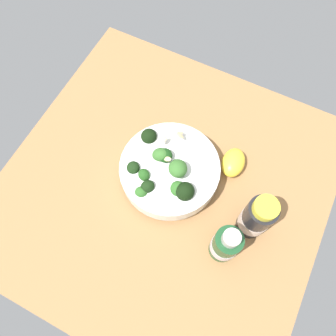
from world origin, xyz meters
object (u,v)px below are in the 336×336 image
object	(u,v)px
bottle_short	(225,245)
lemon_wedge	(233,163)
bowl_of_broccoli	(167,169)
bottle_tall	(256,217)

from	to	relation	value
bottle_short	lemon_wedge	bearing A→B (deg)	-164.14
bowl_of_broccoli	bottle_tall	world-z (taller)	bottle_tall
bowl_of_broccoli	bottle_tall	distance (cm)	20.66
bowl_of_broccoli	bottle_tall	bearing A→B (deg)	83.78
bowl_of_broccoli	lemon_wedge	bearing A→B (deg)	125.88
bowl_of_broccoli	bottle_short	distance (cm)	19.68
lemon_wedge	bottle_short	distance (cm)	19.23
lemon_wedge	bottle_tall	distance (cm)	14.39
bowl_of_broccoli	bottle_tall	size ratio (longest dim) A/B	1.52
bowl_of_broccoli	bottle_tall	xyz separation A→B (cm)	(2.22, 20.38, 2.58)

